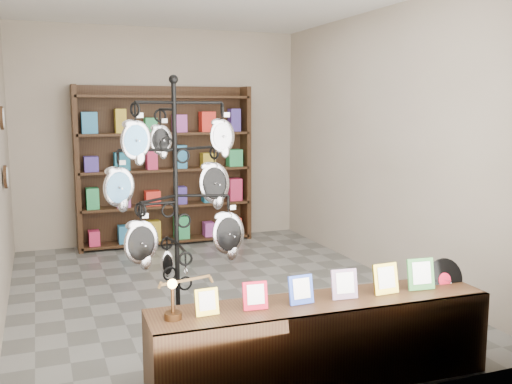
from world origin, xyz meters
TOP-DOWN VIEW (x-y plane):
  - ground at (0.00, 0.00)m, footprint 5.00×5.00m
  - room_envelope at (0.00, 0.00)m, footprint 5.00×5.00m
  - display_tree at (-0.69, -1.33)m, footprint 1.09×1.02m
  - front_shelf at (0.13, -2.19)m, footprint 2.41×0.57m
  - back_shelving at (0.00, 2.30)m, footprint 2.42×0.36m
  - wall_clocks at (-1.97, 0.80)m, footprint 0.03×0.24m

SIDE VIEW (x-z plane):
  - ground at x=0.00m, z-range 0.00..0.00m
  - front_shelf at x=0.13m, z-range -0.13..0.72m
  - back_shelving at x=0.00m, z-range -0.07..2.13m
  - display_tree at x=-0.69m, z-range 0.17..2.31m
  - wall_clocks at x=-1.97m, z-range 1.08..1.92m
  - room_envelope at x=0.00m, z-range -0.65..4.35m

